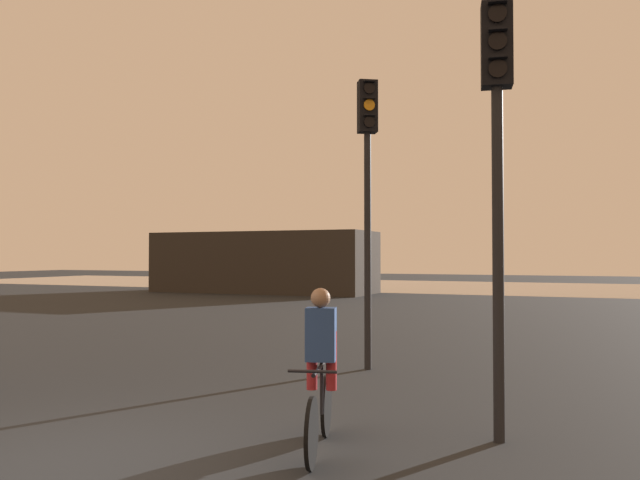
# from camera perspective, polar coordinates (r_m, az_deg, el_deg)

# --- Properties ---
(ground_plane) EXTENTS (120.00, 120.00, 0.00)m
(ground_plane) POSITION_cam_1_polar(r_m,az_deg,el_deg) (6.46, -22.96, -18.89)
(ground_plane) COLOR black
(water_strip) EXTENTS (80.00, 16.00, 0.01)m
(water_strip) POSITION_cam_1_polar(r_m,az_deg,el_deg) (39.56, 16.26, -4.18)
(water_strip) COLOR gray
(water_strip) RESTS_ON ground
(distant_building) EXTENTS (11.71, 4.00, 3.17)m
(distant_building) POSITION_cam_1_polar(r_m,az_deg,el_deg) (33.09, -5.21, -2.05)
(distant_building) COLOR #2D2823
(distant_building) RESTS_ON ground
(traffic_light_center) EXTENTS (0.40, 0.42, 4.97)m
(traffic_light_center) POSITION_cam_1_polar(r_m,az_deg,el_deg) (10.83, 4.37, 6.40)
(traffic_light_center) COLOR black
(traffic_light_center) RESTS_ON ground
(traffic_light_near_right) EXTENTS (0.36, 0.38, 4.63)m
(traffic_light_near_right) POSITION_cam_1_polar(r_m,az_deg,el_deg) (6.93, 15.91, 9.10)
(traffic_light_near_right) COLOR black
(traffic_light_near_right) RESTS_ON ground
(cyclist) EXTENTS (0.58, 1.66, 1.62)m
(cyclist) POSITION_cam_1_polar(r_m,az_deg,el_deg) (6.40, 0.04, -11.59)
(cyclist) COLOR black
(cyclist) RESTS_ON ground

